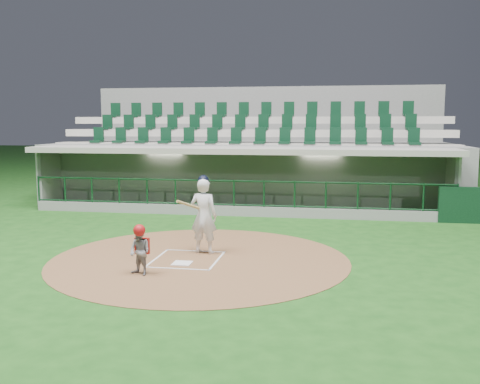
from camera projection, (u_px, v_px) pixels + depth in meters
The scene contains 8 objects.
ground at pixel (190, 257), 13.16m from camera, with size 120.00×120.00×0.00m, color #174614.
dirt_circle at pixel (200, 259), 12.92m from camera, with size 7.20×7.20×0.01m, color brown.
home_plate at pixel (182, 263), 12.48m from camera, with size 0.43×0.43×0.02m, color white.
batter_box_chalk at pixel (187, 259), 12.87m from camera, with size 1.55×1.80×0.01m.
dugout_structure at pixel (244, 183), 20.70m from camera, with size 16.40×3.70×3.00m.
seating_deck at pixel (254, 165), 23.64m from camera, with size 17.00×6.72×5.15m.
batter at pixel (204, 215), 13.39m from camera, with size 0.91×0.91×1.98m.
catcher at pixel (140, 250), 11.50m from camera, with size 0.62×0.56×1.11m.
Camera 1 is at (3.41, -12.45, 3.27)m, focal length 40.00 mm.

